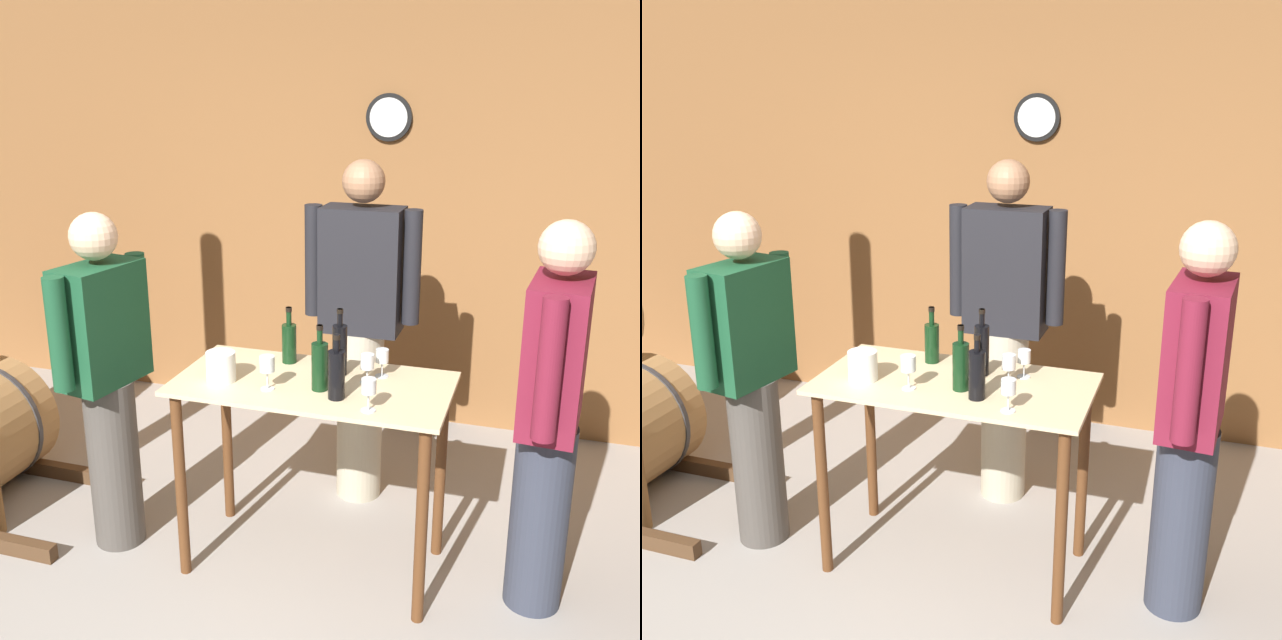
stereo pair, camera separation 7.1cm
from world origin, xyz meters
The scene contains 14 objects.
back_wall centered at (0.00, 2.58, 1.35)m, with size 8.40×0.08×2.70m.
tasting_table centered at (0.21, 0.85, 0.73)m, with size 1.19×0.61×0.91m.
wine_bottle_far_left centered at (0.04, 1.04, 1.01)m, with size 0.07×0.07×0.27m.
wine_bottle_left centered at (0.27, 0.78, 1.02)m, with size 0.07×0.07×0.29m.
wine_bottle_center centered at (0.30, 0.97, 1.03)m, with size 0.07×0.07×0.30m.
wine_bottle_right centered at (0.36, 0.71, 1.02)m, with size 0.07×0.07×0.28m.
wine_glass_near_left centered at (0.06, 0.72, 1.02)m, with size 0.07×0.07×0.15m.
wine_glass_near_center centered at (0.44, 0.91, 1.00)m, with size 0.06×0.06×0.13m.
wine_glass_near_right centered at (0.48, 1.00, 1.00)m, with size 0.06×0.06×0.13m.
wine_glass_far_side centered at (0.52, 0.64, 1.01)m, with size 0.06×0.06×0.14m.
ice_bucket centered at (-0.17, 0.75, 0.98)m, with size 0.13×0.13×0.13m.
person_host centered at (-0.75, 0.74, 0.85)m, with size 0.29×0.58×1.62m.
person_visitor_with_scarf centered at (0.25, 1.52, 0.96)m, with size 0.59×0.24×1.80m.
person_visitor_bearded centered at (1.20, 0.88, 0.88)m, with size 0.25×0.59×1.67m.
Camera 1 is at (1.15, -2.00, 2.16)m, focal length 42.00 mm.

